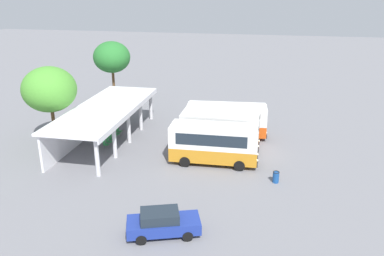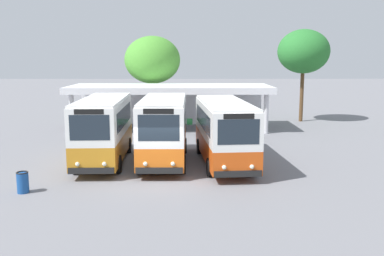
# 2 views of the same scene
# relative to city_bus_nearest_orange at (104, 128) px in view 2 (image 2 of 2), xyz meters

# --- Properties ---
(ground_plane) EXTENTS (180.00, 180.00, 0.00)m
(ground_plane) POSITION_rel_city_bus_nearest_orange_xyz_m (2.99, -3.47, -1.90)
(ground_plane) COLOR slate
(city_bus_nearest_orange) EXTENTS (2.45, 7.41, 3.45)m
(city_bus_nearest_orange) POSITION_rel_city_bus_nearest_orange_xyz_m (0.00, 0.00, 0.00)
(city_bus_nearest_orange) COLOR black
(city_bus_nearest_orange) RESTS_ON ground
(city_bus_second_in_row) EXTENTS (2.41, 7.15, 3.46)m
(city_bus_second_in_row) POSITION_rel_city_bus_nearest_orange_xyz_m (3.19, -0.10, 0.01)
(city_bus_second_in_row) COLOR black
(city_bus_second_in_row) RESTS_ON ground
(city_bus_middle_cream) EXTENTS (2.84, 7.99, 3.32)m
(city_bus_middle_cream) POSITION_rel_city_bus_nearest_orange_xyz_m (6.38, -0.33, -0.06)
(city_bus_middle_cream) COLOR black
(city_bus_middle_cream) RESTS_ON ground
(terminal_canopy) EXTENTS (15.54, 5.51, 3.40)m
(terminal_canopy) POSITION_rel_city_bus_nearest_orange_xyz_m (3.09, 11.38, 0.72)
(terminal_canopy) COLOR silver
(terminal_canopy) RESTS_ON ground
(waiting_chair_end_by_column) EXTENTS (0.45, 0.45, 0.86)m
(waiting_chair_end_by_column) POSITION_rel_city_bus_nearest_orange_xyz_m (1.07, 10.16, -1.37)
(waiting_chair_end_by_column) COLOR slate
(waiting_chair_end_by_column) RESTS_ON ground
(waiting_chair_second_from_end) EXTENTS (0.45, 0.45, 0.86)m
(waiting_chair_second_from_end) POSITION_rel_city_bus_nearest_orange_xyz_m (1.78, 10.15, -1.37)
(waiting_chair_second_from_end) COLOR slate
(waiting_chair_second_from_end) RESTS_ON ground
(waiting_chair_middle_seat) EXTENTS (0.45, 0.45, 0.86)m
(waiting_chair_middle_seat) POSITION_rel_city_bus_nearest_orange_xyz_m (2.48, 10.17, -1.37)
(waiting_chair_middle_seat) COLOR slate
(waiting_chair_middle_seat) RESTS_ON ground
(waiting_chair_fourth_seat) EXTENTS (0.45, 0.45, 0.86)m
(waiting_chair_fourth_seat) POSITION_rel_city_bus_nearest_orange_xyz_m (3.18, 10.22, -1.37)
(waiting_chair_fourth_seat) COLOR slate
(waiting_chair_fourth_seat) RESTS_ON ground
(waiting_chair_fifth_seat) EXTENTS (0.45, 0.45, 0.86)m
(waiting_chair_fifth_seat) POSITION_rel_city_bus_nearest_orange_xyz_m (3.88, 10.19, -1.37)
(waiting_chair_fifth_seat) COLOR slate
(waiting_chair_fifth_seat) RESTS_ON ground
(waiting_chair_far_end_seat) EXTENTS (0.45, 0.45, 0.86)m
(waiting_chair_far_end_seat) POSITION_rel_city_bus_nearest_orange_xyz_m (4.59, 10.23, -1.37)
(waiting_chair_far_end_seat) COLOR slate
(waiting_chair_far_end_seat) RESTS_ON ground
(roadside_tree_behind_canopy) EXTENTS (4.86, 4.86, 7.40)m
(roadside_tree_behind_canopy) POSITION_rel_city_bus_nearest_orange_xyz_m (1.36, 15.28, 3.42)
(roadside_tree_behind_canopy) COLOR brown
(roadside_tree_behind_canopy) RESTS_ON ground
(roadside_tree_east_of_canopy) EXTENTS (4.42, 4.42, 7.93)m
(roadside_tree_east_of_canopy) POSITION_rel_city_bus_nearest_orange_xyz_m (14.37, 14.57, 4.13)
(roadside_tree_east_of_canopy) COLOR brown
(roadside_tree_east_of_canopy) RESTS_ON ground
(litter_bin_apron) EXTENTS (0.49, 0.49, 0.90)m
(litter_bin_apron) POSITION_rel_city_bus_nearest_orange_xyz_m (-2.41, -5.15, -1.44)
(litter_bin_apron) COLOR #19478C
(litter_bin_apron) RESTS_ON ground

